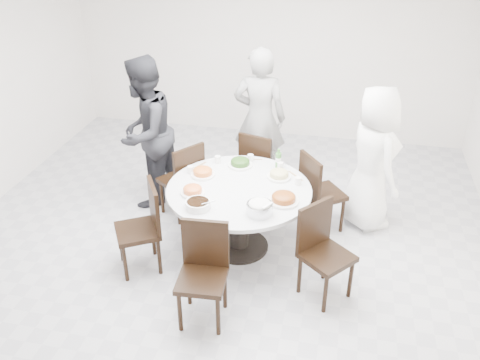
% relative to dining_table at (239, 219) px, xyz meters
% --- Properties ---
extents(floor, '(6.00, 6.00, 0.01)m').
position_rel_dining_table_xyz_m(floor, '(-0.20, 0.12, -0.38)').
color(floor, '#B4B3B8').
rests_on(floor, ground).
extents(wall_back, '(6.00, 0.01, 2.80)m').
position_rel_dining_table_xyz_m(wall_back, '(-0.20, 3.12, 1.02)').
color(wall_back, white).
rests_on(wall_back, ground).
extents(dining_table, '(1.50, 1.50, 0.75)m').
position_rel_dining_table_xyz_m(dining_table, '(0.00, 0.00, 0.00)').
color(dining_table, silver).
rests_on(dining_table, floor).
extents(chair_ne, '(0.59, 0.59, 0.95)m').
position_rel_dining_table_xyz_m(chair_ne, '(0.84, 0.57, 0.10)').
color(chair_ne, black).
rests_on(chair_ne, floor).
extents(chair_n, '(0.52, 0.52, 0.95)m').
position_rel_dining_table_xyz_m(chair_n, '(0.05, 1.05, 0.10)').
color(chair_n, black).
rests_on(chair_n, floor).
extents(chair_nw, '(0.59, 0.59, 0.95)m').
position_rel_dining_table_xyz_m(chair_nw, '(-0.82, 0.53, 0.10)').
color(chair_nw, black).
rests_on(chair_nw, floor).
extents(chair_sw, '(0.58, 0.58, 0.95)m').
position_rel_dining_table_xyz_m(chair_sw, '(-0.92, -0.54, 0.10)').
color(chair_sw, black).
rests_on(chair_sw, floor).
extents(chair_s, '(0.45, 0.45, 0.95)m').
position_rel_dining_table_xyz_m(chair_s, '(-0.09, -1.12, 0.10)').
color(chair_s, black).
rests_on(chair_s, floor).
extents(chair_se, '(0.59, 0.59, 0.95)m').
position_rel_dining_table_xyz_m(chair_se, '(0.96, -0.56, 0.10)').
color(chair_se, black).
rests_on(chair_se, floor).
extents(diner_right, '(0.85, 0.97, 1.67)m').
position_rel_dining_table_xyz_m(diner_right, '(1.34, 0.80, 0.46)').
color(diner_right, white).
rests_on(diner_right, floor).
extents(diner_middle, '(0.68, 0.46, 1.82)m').
position_rel_dining_table_xyz_m(diner_middle, '(-0.05, 1.49, 0.54)').
color(diner_middle, black).
rests_on(diner_middle, floor).
extents(diner_left, '(0.79, 0.96, 1.83)m').
position_rel_dining_table_xyz_m(diner_left, '(-1.31, 0.76, 0.54)').
color(diner_left, black).
rests_on(diner_left, floor).
extents(dish_greens, '(0.27, 0.27, 0.07)m').
position_rel_dining_table_xyz_m(dish_greens, '(-0.09, 0.48, 0.41)').
color(dish_greens, white).
rests_on(dish_greens, dining_table).
extents(dish_pale, '(0.25, 0.25, 0.07)m').
position_rel_dining_table_xyz_m(dish_pale, '(0.37, 0.30, 0.41)').
color(dish_pale, white).
rests_on(dish_pale, dining_table).
extents(dish_orange, '(0.26, 0.26, 0.07)m').
position_rel_dining_table_xyz_m(dish_orange, '(-0.44, 0.18, 0.41)').
color(dish_orange, white).
rests_on(dish_orange, dining_table).
extents(dish_redbrown, '(0.30, 0.30, 0.08)m').
position_rel_dining_table_xyz_m(dish_redbrown, '(0.48, -0.17, 0.41)').
color(dish_redbrown, white).
rests_on(dish_redbrown, dining_table).
extents(dish_tofu, '(0.24, 0.24, 0.06)m').
position_rel_dining_table_xyz_m(dish_tofu, '(-0.43, -0.21, 0.41)').
color(dish_tofu, white).
rests_on(dish_tofu, dining_table).
extents(rice_bowl, '(0.25, 0.25, 0.11)m').
position_rel_dining_table_xyz_m(rice_bowl, '(0.29, -0.42, 0.43)').
color(rice_bowl, silver).
rests_on(rice_bowl, dining_table).
extents(soup_bowl, '(0.24, 0.24, 0.07)m').
position_rel_dining_table_xyz_m(soup_bowl, '(-0.31, -0.45, 0.41)').
color(soup_bowl, white).
rests_on(soup_bowl, dining_table).
extents(beverage_bottle, '(0.06, 0.06, 0.22)m').
position_rel_dining_table_xyz_m(beverage_bottle, '(0.33, 0.54, 0.49)').
color(beverage_bottle, '#3A7B31').
rests_on(beverage_bottle, dining_table).
extents(tea_cups, '(0.07, 0.07, 0.08)m').
position_rel_dining_table_xyz_m(tea_cups, '(0.01, 0.64, 0.42)').
color(tea_cups, white).
rests_on(tea_cups, dining_table).
extents(chopsticks, '(0.24, 0.04, 0.01)m').
position_rel_dining_table_xyz_m(chopsticks, '(0.01, 0.69, 0.38)').
color(chopsticks, tan).
rests_on(chopsticks, dining_table).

